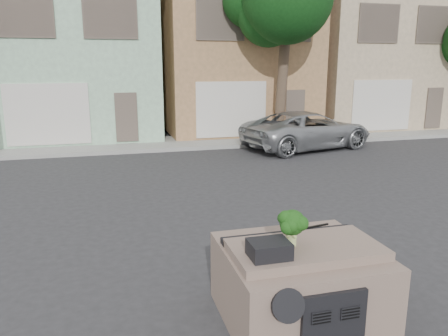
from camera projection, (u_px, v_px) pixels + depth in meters
name	position (u px, v px, depth m)	size (l,w,h in m)	color
ground_plane	(235.00, 236.00, 8.76)	(120.00, 120.00, 0.00)	#303033
sidewalk	(165.00, 144.00, 18.60)	(40.00, 3.00, 0.15)	gray
townhouse_mint	(77.00, 55.00, 20.61)	(7.20, 8.20, 7.55)	#9FCAA7
townhouse_tan	(229.00, 56.00, 22.52)	(7.20, 8.20, 7.55)	#A5794F
townhouse_beige	(358.00, 57.00, 24.43)	(7.20, 8.20, 7.55)	tan
silver_pickup	(307.00, 148.00, 17.91)	(2.53, 5.49, 1.53)	#A4A7AA
tree_near	(283.00, 43.00, 18.26)	(4.40, 4.00, 8.50)	#0F3710
car_dashboard	(299.00, 280.00, 5.82)	(2.00, 1.80, 1.12)	#7B6558
instrument_hump	(269.00, 249.00, 5.19)	(0.48, 0.38, 0.20)	black
wiper_arm	(308.00, 228.00, 6.11)	(0.70, 0.03, 0.02)	black
broccoli	(292.00, 227.00, 5.50)	(0.39, 0.39, 0.48)	#143A0F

